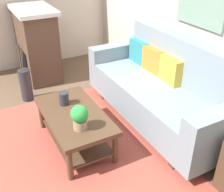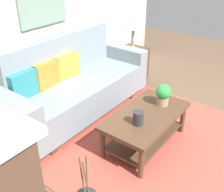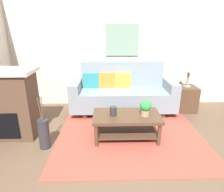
{
  "view_description": "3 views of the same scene",
  "coord_description": "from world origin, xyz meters",
  "px_view_note": "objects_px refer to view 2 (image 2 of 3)",
  "views": [
    {
      "loc": [
        2.35,
        -0.3,
        2.11
      ],
      "look_at": [
        0.1,
        0.91,
        0.63
      ],
      "focal_mm": 44.56,
      "sensor_mm": 36.0,
      "label": 1
    },
    {
      "loc": [
        -2.35,
        -0.71,
        2.1
      ],
      "look_at": [
        -0.26,
        0.88,
        0.63
      ],
      "focal_mm": 43.32,
      "sensor_mm": 36.0,
      "label": 2
    },
    {
      "loc": [
        -0.39,
        -2.3,
        1.75
      ],
      "look_at": [
        -0.3,
        1.11,
        0.56
      ],
      "focal_mm": 30.54,
      "sensor_mm": 36.0,
      "label": 3
    }
  ],
  "objects_px": {
    "tabletop_vase": "(138,118)",
    "side_table": "(132,64)",
    "couch": "(74,85)",
    "throw_pillow_orange": "(46,75)",
    "throw_pillow_teal": "(24,85)",
    "throw_pillow_mustard": "(66,66)",
    "coffee_table": "(146,122)",
    "potted_plant_tabletop": "(163,94)",
    "table_lamp": "(133,23)"
  },
  "relations": [
    {
      "from": "throw_pillow_teal",
      "to": "tabletop_vase",
      "type": "bearing_deg",
      "value": -71.23
    },
    {
      "from": "table_lamp",
      "to": "potted_plant_tabletop",
      "type": "bearing_deg",
      "value": -134.0
    },
    {
      "from": "throw_pillow_mustard",
      "to": "potted_plant_tabletop",
      "type": "distance_m",
      "value": 1.35
    },
    {
      "from": "side_table",
      "to": "coffee_table",
      "type": "bearing_deg",
      "value": -141.57
    },
    {
      "from": "coffee_table",
      "to": "couch",
      "type": "bearing_deg",
      "value": 88.72
    },
    {
      "from": "tabletop_vase",
      "to": "potted_plant_tabletop",
      "type": "bearing_deg",
      "value": -1.84
    },
    {
      "from": "coffee_table",
      "to": "tabletop_vase",
      "type": "xyz_separation_m",
      "value": [
        -0.22,
        -0.03,
        0.19
      ]
    },
    {
      "from": "couch",
      "to": "coffee_table",
      "type": "xyz_separation_m",
      "value": [
        -0.03,
        -1.15,
        -0.12
      ]
    },
    {
      "from": "coffee_table",
      "to": "potted_plant_tabletop",
      "type": "height_order",
      "value": "potted_plant_tabletop"
    },
    {
      "from": "couch",
      "to": "throw_pillow_orange",
      "type": "distance_m",
      "value": 0.44
    },
    {
      "from": "side_table",
      "to": "table_lamp",
      "type": "relative_size",
      "value": 0.98
    },
    {
      "from": "throw_pillow_teal",
      "to": "throw_pillow_mustard",
      "type": "relative_size",
      "value": 1.0
    },
    {
      "from": "couch",
      "to": "table_lamp",
      "type": "distance_m",
      "value": 1.52
    },
    {
      "from": "throw_pillow_teal",
      "to": "throw_pillow_mustard",
      "type": "bearing_deg",
      "value": 0.0
    },
    {
      "from": "couch",
      "to": "side_table",
      "type": "height_order",
      "value": "couch"
    },
    {
      "from": "tabletop_vase",
      "to": "side_table",
      "type": "bearing_deg",
      "value": 35.1
    },
    {
      "from": "throw_pillow_mustard",
      "to": "tabletop_vase",
      "type": "xyz_separation_m",
      "value": [
        -0.25,
        -1.3,
        -0.18
      ]
    },
    {
      "from": "throw_pillow_orange",
      "to": "throw_pillow_mustard",
      "type": "height_order",
      "value": "same"
    },
    {
      "from": "couch",
      "to": "throw_pillow_teal",
      "type": "distance_m",
      "value": 0.75
    },
    {
      "from": "tabletop_vase",
      "to": "potted_plant_tabletop",
      "type": "xyz_separation_m",
      "value": [
        0.52,
        -0.02,
        0.07
      ]
    },
    {
      "from": "throw_pillow_orange",
      "to": "throw_pillow_teal",
      "type": "bearing_deg",
      "value": 180.0
    },
    {
      "from": "potted_plant_tabletop",
      "to": "tabletop_vase",
      "type": "bearing_deg",
      "value": 178.16
    },
    {
      "from": "throw_pillow_mustard",
      "to": "throw_pillow_teal",
      "type": "bearing_deg",
      "value": 180.0
    },
    {
      "from": "throw_pillow_orange",
      "to": "coffee_table",
      "type": "bearing_deg",
      "value": -75.92
    },
    {
      "from": "couch",
      "to": "throw_pillow_mustard",
      "type": "height_order",
      "value": "couch"
    },
    {
      "from": "throw_pillow_mustard",
      "to": "side_table",
      "type": "xyz_separation_m",
      "value": [
        1.41,
        -0.14,
        -0.4
      ]
    },
    {
      "from": "throw_pillow_orange",
      "to": "coffee_table",
      "type": "distance_m",
      "value": 1.36
    },
    {
      "from": "couch",
      "to": "throw_pillow_orange",
      "type": "height_order",
      "value": "couch"
    },
    {
      "from": "coffee_table",
      "to": "table_lamp",
      "type": "relative_size",
      "value": 1.93
    },
    {
      "from": "side_table",
      "to": "table_lamp",
      "type": "bearing_deg",
      "value": 0.0
    },
    {
      "from": "couch",
      "to": "tabletop_vase",
      "type": "height_order",
      "value": "couch"
    },
    {
      "from": "couch",
      "to": "tabletop_vase",
      "type": "xyz_separation_m",
      "value": [
        -0.25,
        -1.18,
        0.07
      ]
    },
    {
      "from": "throw_pillow_mustard",
      "to": "tabletop_vase",
      "type": "height_order",
      "value": "throw_pillow_mustard"
    },
    {
      "from": "throw_pillow_orange",
      "to": "throw_pillow_mustard",
      "type": "bearing_deg",
      "value": 0.0
    },
    {
      "from": "tabletop_vase",
      "to": "throw_pillow_mustard",
      "type": "bearing_deg",
      "value": 79.2
    },
    {
      "from": "throw_pillow_teal",
      "to": "throw_pillow_orange",
      "type": "height_order",
      "value": "same"
    },
    {
      "from": "throw_pillow_teal",
      "to": "tabletop_vase",
      "type": "distance_m",
      "value": 1.39
    },
    {
      "from": "throw_pillow_mustard",
      "to": "tabletop_vase",
      "type": "relative_size",
      "value": 2.41
    },
    {
      "from": "coffee_table",
      "to": "throw_pillow_teal",
      "type": "bearing_deg",
      "value": 117.55
    },
    {
      "from": "throw_pillow_teal",
      "to": "coffee_table",
      "type": "distance_m",
      "value": 1.48
    },
    {
      "from": "couch",
      "to": "table_lamp",
      "type": "height_order",
      "value": "table_lamp"
    },
    {
      "from": "couch",
      "to": "throw_pillow_orange",
      "type": "bearing_deg",
      "value": 160.0
    },
    {
      "from": "throw_pillow_teal",
      "to": "coffee_table",
      "type": "bearing_deg",
      "value": -62.45
    },
    {
      "from": "throw_pillow_teal",
      "to": "table_lamp",
      "type": "distance_m",
      "value": 2.13
    },
    {
      "from": "throw_pillow_teal",
      "to": "tabletop_vase",
      "type": "relative_size",
      "value": 2.41
    },
    {
      "from": "throw_pillow_teal",
      "to": "table_lamp",
      "type": "relative_size",
      "value": 0.63
    },
    {
      "from": "throw_pillow_teal",
      "to": "tabletop_vase",
      "type": "xyz_separation_m",
      "value": [
        0.44,
        -1.3,
        -0.18
      ]
    },
    {
      "from": "tabletop_vase",
      "to": "potted_plant_tabletop",
      "type": "distance_m",
      "value": 0.52
    },
    {
      "from": "couch",
      "to": "throw_pillow_teal",
      "type": "relative_size",
      "value": 6.16
    },
    {
      "from": "table_lamp",
      "to": "coffee_table",
      "type": "bearing_deg",
      "value": -141.57
    }
  ]
}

